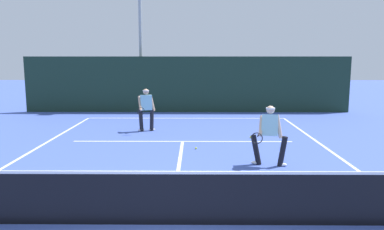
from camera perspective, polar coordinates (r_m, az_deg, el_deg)
The scene contains 11 objects.
ground_plane at distance 6.86m, azimuth -3.32°, elevation -16.15°, with size 80.00×80.00×0.00m, color #465FB8.
court_line_baseline_far at distance 17.86m, azimuth -0.90°, elevation -0.48°, with size 9.23×0.10×0.01m, color white.
court_line_service at distance 13.03m, azimuth -1.43°, elevation -3.99°, with size 7.52×0.10×0.01m, color white.
court_line_centre at distance 9.85m, azimuth -2.08°, elevation -8.25°, with size 0.10×6.40×0.01m, color white.
tennis_net at distance 6.67m, azimuth -3.36°, elevation -12.27°, with size 10.12×0.09×1.09m.
player_near at distance 10.24m, azimuth 11.59°, elevation -2.66°, with size 1.04×0.86×1.62m.
player_far at distance 14.78m, azimuth -6.93°, elevation 1.07°, with size 0.70×0.88×1.66m.
tennis_ball at distance 13.72m, azimuth 8.81°, elevation -3.31°, with size 0.07×0.07×0.07m, color #D1E033.
tennis_ball_extra at distance 11.96m, azimuth 0.61°, elevation -5.02°, with size 0.07×0.07×0.07m, color #D1E033.
back_fence_windscreen at distance 19.69m, azimuth -0.77°, elevation 4.61°, with size 16.85×0.12×2.89m, color #1A3024.
light_pole at distance 21.02m, azimuth -7.82°, elevation 14.16°, with size 0.55×0.44×8.02m.
Camera 1 is at (0.44, -6.21, 2.90)m, focal length 35.40 mm.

